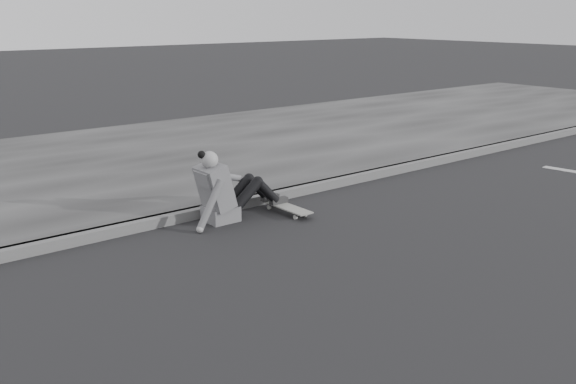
% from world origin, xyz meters
% --- Properties ---
extents(ground, '(80.00, 80.00, 0.00)m').
position_xyz_m(ground, '(0.00, 0.00, 0.00)').
color(ground, black).
rests_on(ground, ground).
extents(curb, '(24.00, 0.16, 0.12)m').
position_xyz_m(curb, '(0.00, 2.58, 0.06)').
color(curb, '#525252').
rests_on(curb, ground).
extents(sidewalk, '(24.00, 6.00, 0.12)m').
position_xyz_m(sidewalk, '(0.00, 5.60, 0.06)').
color(sidewalk, '#353535').
rests_on(sidewalk, ground).
extents(skateboard, '(0.20, 0.78, 0.09)m').
position_xyz_m(skateboard, '(-2.25, 2.04, 0.07)').
color(skateboard, '#969691').
rests_on(skateboard, ground).
extents(seated_woman, '(1.38, 0.46, 0.88)m').
position_xyz_m(seated_woman, '(-2.99, 2.29, 0.36)').
color(seated_woman, '#5B5B5E').
rests_on(seated_woman, ground).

